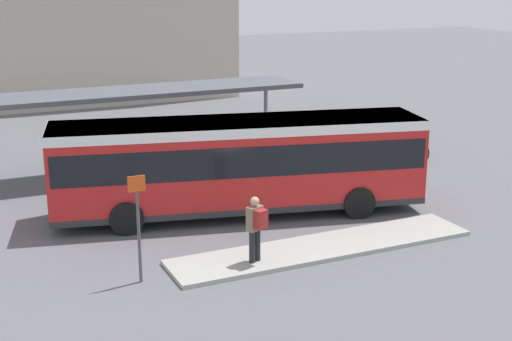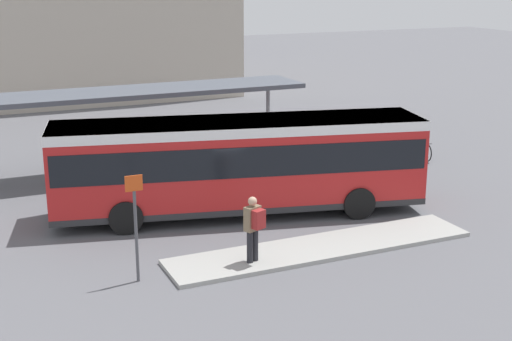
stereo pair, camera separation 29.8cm
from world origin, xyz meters
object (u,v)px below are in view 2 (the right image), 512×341
city_bus (239,160)px  bicycle_black (421,149)px  platform_sign (136,223)px  bicycle_white (415,145)px  bicycle_red (393,138)px  bicycle_orange (407,142)px  potted_planter_near_shelter (296,155)px  pedestrian_waiting (254,225)px

city_bus → bicycle_black: city_bus is taller
bicycle_black → platform_sign: (-14.05, -7.16, 1.17)m
city_bus → bicycle_white: (9.92, 4.15, -1.42)m
city_bus → bicycle_red: city_bus is taller
bicycle_orange → potted_planter_near_shelter: size_ratio=1.32×
bicycle_white → platform_sign: (-14.30, -7.93, 1.18)m
bicycle_black → bicycle_red: same height
bicycle_black → platform_sign: bearing=-54.4°
bicycle_black → bicycle_red: (0.16, 2.29, -0.00)m
bicycle_red → city_bus: bearing=-50.8°
bicycle_black → bicycle_orange: bicycle_black is taller
city_bus → pedestrian_waiting: city_bus is taller
city_bus → bicycle_white: size_ratio=6.80×
bicycle_black → bicycle_white: size_ratio=1.00×
bicycle_black → potted_planter_near_shelter: potted_planter_near_shelter is taller
pedestrian_waiting → bicycle_white: pedestrian_waiting is taller
pedestrian_waiting → potted_planter_near_shelter: bearing=-55.4°
bicycle_black → bicycle_red: bearing=-175.4°
bicycle_black → bicycle_red: size_ratio=1.00×
pedestrian_waiting → potted_planter_near_shelter: 9.57m
city_bus → bicycle_orange: 11.28m
bicycle_orange → platform_sign: bearing=-61.1°
bicycle_white → bicycle_black: bearing=159.6°
pedestrian_waiting → bicycle_white: (11.23, 8.24, -0.78)m
bicycle_white → potted_planter_near_shelter: size_ratio=1.49×
bicycle_red → platform_sign: platform_sign is taller
city_bus → bicycle_black: (9.66, 3.39, -1.42)m
city_bus → bicycle_red: (9.82, 5.68, -1.42)m
bicycle_black → bicycle_white: bearing=170.0°
bicycle_orange → bicycle_red: 0.80m
city_bus → bicycle_orange: city_bus is taller
bicycle_red → potted_planter_near_shelter: 6.09m
city_bus → bicycle_red: size_ratio=6.78×
city_bus → bicycle_orange: (10.05, 4.92, -1.46)m
bicycle_white → bicycle_orange: size_ratio=1.12×
pedestrian_waiting → bicycle_orange: size_ratio=1.15×
bicycle_orange → potted_planter_near_shelter: 6.13m
bicycle_white → city_bus: bearing=110.9°
city_bus → platform_sign: city_bus is taller
pedestrian_waiting → bicycle_red: 14.83m
potted_planter_near_shelter → bicycle_red: bearing=17.5°
bicycle_white → potted_planter_near_shelter: (-5.90, -0.30, 0.25)m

